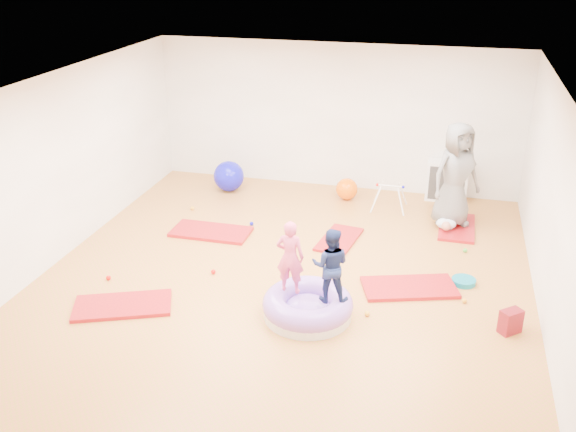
# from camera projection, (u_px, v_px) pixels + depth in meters

# --- Properties ---
(room) EXTENTS (7.01, 8.01, 2.81)m
(room) POSITION_uv_depth(u_px,v_px,m) (282.00, 191.00, 8.72)
(room) COLOR #C46C3B
(room) RESTS_ON ground
(gym_mat_front_left) EXTENTS (1.43, 1.09, 0.05)m
(gym_mat_front_left) POSITION_uv_depth(u_px,v_px,m) (123.00, 306.00, 8.61)
(gym_mat_front_left) COLOR red
(gym_mat_front_left) RESTS_ON ground
(gym_mat_mid_left) EXTENTS (1.31, 0.66, 0.05)m
(gym_mat_mid_left) POSITION_uv_depth(u_px,v_px,m) (211.00, 232.00, 10.75)
(gym_mat_mid_left) COLOR red
(gym_mat_mid_left) RESTS_ON ground
(gym_mat_center_back) EXTENTS (0.68, 1.12, 0.04)m
(gym_mat_center_back) POSITION_uv_depth(u_px,v_px,m) (339.00, 239.00, 10.50)
(gym_mat_center_back) COLOR red
(gym_mat_center_back) RESTS_ON ground
(gym_mat_right) EXTENTS (1.44, 1.03, 0.05)m
(gym_mat_right) POSITION_uv_depth(u_px,v_px,m) (409.00, 287.00, 9.05)
(gym_mat_right) COLOR red
(gym_mat_right) RESTS_ON ground
(gym_mat_rear_right) EXTENTS (0.60, 1.18, 0.05)m
(gym_mat_rear_right) POSITION_uv_depth(u_px,v_px,m) (457.00, 227.00, 10.93)
(gym_mat_rear_right) COLOR red
(gym_mat_rear_right) RESTS_ON ground
(inflatable_cushion) EXTENTS (1.19, 1.19, 0.37)m
(inflatable_cushion) POSITION_uv_depth(u_px,v_px,m) (308.00, 306.00, 8.37)
(inflatable_cushion) COLOR silver
(inflatable_cushion) RESTS_ON ground
(child_pink) EXTENTS (0.37, 0.24, 1.01)m
(child_pink) POSITION_uv_depth(u_px,v_px,m) (290.00, 254.00, 8.22)
(child_pink) COLOR #EA4C78
(child_pink) RESTS_ON inflatable_cushion
(child_navy) EXTENTS (0.51, 0.42, 1.00)m
(child_navy) POSITION_uv_depth(u_px,v_px,m) (331.00, 262.00, 8.02)
(child_navy) COLOR navy
(child_navy) RESTS_ON inflatable_cushion
(adult_caregiver) EXTENTS (1.04, 0.97, 1.78)m
(adult_caregiver) POSITION_uv_depth(u_px,v_px,m) (456.00, 175.00, 10.65)
(adult_caregiver) COLOR slate
(adult_caregiver) RESTS_ON gym_mat_rear_right
(infant) EXTENTS (0.33, 0.34, 0.19)m
(infant) POSITION_uv_depth(u_px,v_px,m) (446.00, 224.00, 10.75)
(infant) COLOR #D1E4FC
(infant) RESTS_ON gym_mat_rear_right
(ball_pit_balls) EXTENTS (5.08, 2.81, 0.07)m
(ball_pit_balls) POSITION_uv_depth(u_px,v_px,m) (289.00, 260.00, 9.81)
(ball_pit_balls) COLOR #F7AA22
(ball_pit_balls) RESTS_ON ground
(exercise_ball_blue) EXTENTS (0.59, 0.59, 0.59)m
(exercise_ball_blue) POSITION_uv_depth(u_px,v_px,m) (229.00, 176.00, 12.46)
(exercise_ball_blue) COLOR #1210D5
(exercise_ball_blue) RESTS_ON ground
(exercise_ball_orange) EXTENTS (0.41, 0.41, 0.41)m
(exercise_ball_orange) POSITION_uv_depth(u_px,v_px,m) (347.00, 189.00, 12.08)
(exercise_ball_orange) COLOR #FF6403
(exercise_ball_orange) RESTS_ON ground
(infant_play_gym) EXTENTS (0.62, 0.59, 0.48)m
(infant_play_gym) POSITION_uv_depth(u_px,v_px,m) (390.00, 193.00, 11.57)
(infant_play_gym) COLOR white
(infant_play_gym) RESTS_ON ground
(cube_shelf) EXTENTS (0.75, 0.37, 0.75)m
(cube_shelf) POSITION_uv_depth(u_px,v_px,m) (447.00, 181.00, 11.99)
(cube_shelf) COLOR white
(cube_shelf) RESTS_ON ground
(balance_disc) EXTENTS (0.34, 0.34, 0.08)m
(balance_disc) POSITION_uv_depth(u_px,v_px,m) (464.00, 281.00, 9.19)
(balance_disc) COLOR #0C728C
(balance_disc) RESTS_ON ground
(backpack) EXTENTS (0.32, 0.31, 0.31)m
(backpack) POSITION_uv_depth(u_px,v_px,m) (511.00, 321.00, 8.02)
(backpack) COLOR #B90312
(backpack) RESTS_ON ground
(yellow_toy) EXTENTS (0.19, 0.19, 0.03)m
(yellow_toy) POSITION_uv_depth(u_px,v_px,m) (146.00, 294.00, 8.90)
(yellow_toy) COLOR #F7AA22
(yellow_toy) RESTS_ON ground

